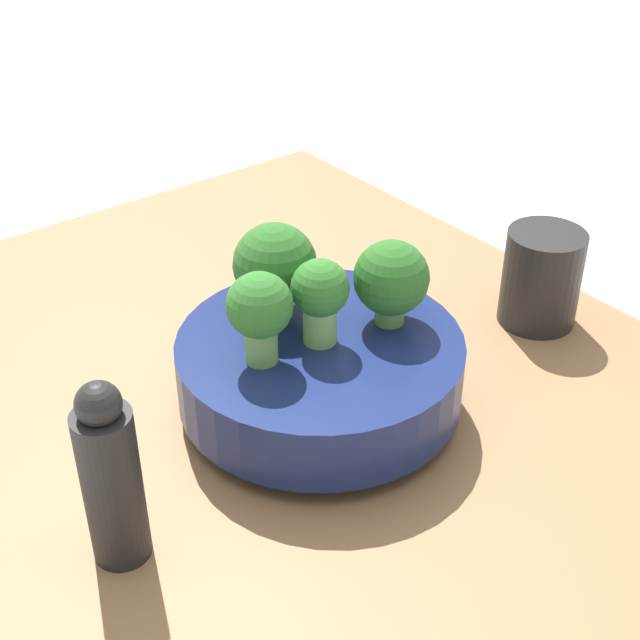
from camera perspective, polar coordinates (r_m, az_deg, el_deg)
name	(u,v)px	position (r m, az deg, el deg)	size (l,w,h in m)	color
ground_plane	(304,420)	(0.81, -1.03, -6.44)	(6.00, 6.00, 0.00)	silver
table	(304,402)	(0.80, -1.04, -5.27)	(0.85, 0.64, 0.04)	olive
bowl	(320,370)	(0.74, 0.00, -3.21)	(0.24, 0.24, 0.07)	navy
broccoli_floret_front	(391,279)	(0.72, 4.58, 2.61)	(0.06, 0.06, 0.07)	#609347
broccoli_floret_back	(260,310)	(0.67, -3.88, 0.62)	(0.05, 0.05, 0.08)	#6BA34C
broccoli_floret_center	(320,295)	(0.70, 0.00, 1.61)	(0.05, 0.05, 0.07)	#7AB256
broccoli_floret_right	(275,266)	(0.73, -2.91, 3.48)	(0.07, 0.07, 0.08)	#6BA34C
cup	(541,278)	(0.87, 13.99, 2.64)	(0.07, 0.07, 0.09)	black
pepper_mill	(111,477)	(0.61, -13.23, -9.78)	(0.04, 0.04, 0.15)	black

